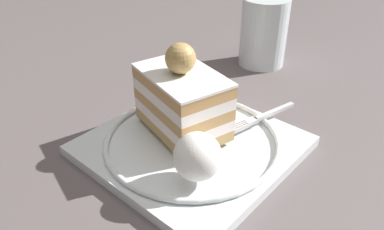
{
  "coord_description": "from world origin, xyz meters",
  "views": [
    {
      "loc": [
        -0.22,
        0.23,
        0.27
      ],
      "look_at": [
        0.02,
        -0.03,
        0.05
      ],
      "focal_mm": 34.9,
      "sensor_mm": 36.0,
      "label": 1
    }
  ],
  "objects_px": {
    "dessert_plate": "(192,144)",
    "fork": "(260,118)",
    "whipped_cream_dollop": "(197,157)",
    "drink_glass_far": "(263,36)",
    "cake_slice": "(182,99)"
  },
  "relations": [
    {
      "from": "fork",
      "to": "drink_glass_far",
      "type": "height_order",
      "value": "drink_glass_far"
    },
    {
      "from": "cake_slice",
      "to": "drink_glass_far",
      "type": "distance_m",
      "value": 0.26
    },
    {
      "from": "cake_slice",
      "to": "fork",
      "type": "bearing_deg",
      "value": -127.22
    },
    {
      "from": "dessert_plate",
      "to": "drink_glass_far",
      "type": "bearing_deg",
      "value": -72.76
    },
    {
      "from": "cake_slice",
      "to": "whipped_cream_dollop",
      "type": "relative_size",
      "value": 2.5
    },
    {
      "from": "dessert_plate",
      "to": "drink_glass_far",
      "type": "relative_size",
      "value": 1.96
    },
    {
      "from": "cake_slice",
      "to": "drink_glass_far",
      "type": "bearing_deg",
      "value": -76.92
    },
    {
      "from": "cake_slice",
      "to": "whipped_cream_dollop",
      "type": "height_order",
      "value": "cake_slice"
    },
    {
      "from": "dessert_plate",
      "to": "cake_slice",
      "type": "distance_m",
      "value": 0.05
    },
    {
      "from": "whipped_cream_dollop",
      "to": "fork",
      "type": "relative_size",
      "value": 0.45
    },
    {
      "from": "dessert_plate",
      "to": "fork",
      "type": "distance_m",
      "value": 0.09
    },
    {
      "from": "dessert_plate",
      "to": "fork",
      "type": "bearing_deg",
      "value": -113.15
    },
    {
      "from": "cake_slice",
      "to": "drink_glass_far",
      "type": "relative_size",
      "value": 1.1
    },
    {
      "from": "whipped_cream_dollop",
      "to": "drink_glass_far",
      "type": "xyz_separation_m",
      "value": [
        0.13,
        -0.31,
        0.01
      ]
    },
    {
      "from": "whipped_cream_dollop",
      "to": "fork",
      "type": "height_order",
      "value": "whipped_cream_dollop"
    }
  ]
}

